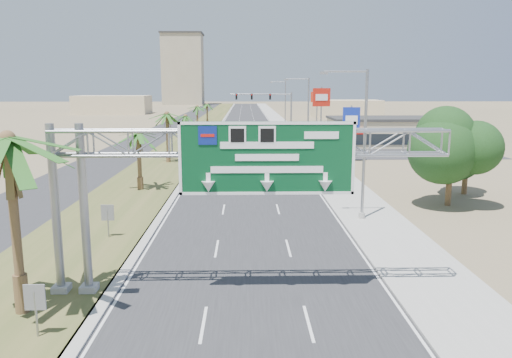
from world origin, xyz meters
The scene contains 30 objects.
road centered at (0.00, 110.00, 0.01)m, with size 12.00×300.00×0.02m, color #28282B.
sidewalk_right centered at (8.50, 110.00, 0.05)m, with size 4.00×300.00×0.10m, color #9E9B93.
median_grass centered at (-10.00, 110.00, 0.06)m, with size 7.00×300.00×0.12m, color #444F23.
opposing_road centered at (-17.00, 110.00, 0.01)m, with size 8.00×300.00×0.02m, color #28282B.
sign_gantry centered at (-1.06, 9.93, 6.06)m, with size 16.75×1.24×7.50m.
palm_near centered at (-9.20, 8.00, 6.93)m, with size 5.70×5.70×8.35m.
palm_row_b centered at (-9.50, 32.00, 4.90)m, with size 3.99×3.99×5.95m.
palm_row_c centered at (-9.50, 48.00, 5.66)m, with size 3.99×3.99×6.75m.
palm_row_d centered at (-9.50, 66.00, 4.42)m, with size 3.99×3.99×5.45m.
palm_row_e centered at (-9.50, 85.00, 5.09)m, with size 3.99×3.99×6.15m.
palm_row_f centered at (-9.50, 110.00, 4.71)m, with size 3.99×3.99×5.75m.
streetlight_near centered at (7.30, 22.00, 4.69)m, with size 3.27×0.44×10.00m.
streetlight_mid centered at (7.30, 52.00, 4.69)m, with size 3.27×0.44×10.00m.
streetlight_far centered at (7.30, 88.00, 4.69)m, with size 3.27×0.44×10.00m.
signal_mast centered at (5.17, 71.97, 4.85)m, with size 10.28×0.71×8.00m.
store_building centered at (22.00, 66.00, 2.00)m, with size 18.00×10.00×4.00m, color #CDB98B.
oak_near centered at (15.00, 26.00, 4.53)m, with size 4.50×4.50×6.80m.
oak_far centered at (18.00, 30.00, 3.82)m, with size 3.50×3.50×5.60m.
median_signback_a centered at (-7.80, 6.00, 1.45)m, with size 0.75×0.08×2.08m.
median_signback_b centered at (-8.50, 18.00, 1.45)m, with size 0.75×0.08×2.08m.
tower_distant centered at (-32.00, 250.00, 17.50)m, with size 20.00×16.00×35.00m, color gray.
building_distant_left centered at (-45.00, 160.00, 3.00)m, with size 24.00×14.00×6.00m, color #CDB98B.
building_distant_right centered at (30.00, 140.00, 2.50)m, with size 20.00×12.00×5.00m, color #CDB98B.
car_left_lane centered at (-2.99, 36.19, 0.67)m, with size 1.58×3.94×1.34m, color black.
car_mid_lane centered at (1.50, 58.75, 0.73)m, with size 1.54×4.42×1.46m, color maroon.
car_right_lane centered at (2.37, 76.53, 0.65)m, with size 2.16×4.68×1.30m, color gray.
car_far centered at (-4.77, 83.55, 0.76)m, with size 2.14×5.26×1.53m, color black.
pole_sign_red_near centered at (9.79, 56.37, 7.00)m, with size 2.41×0.82×8.91m.
pole_sign_blue centered at (12.14, 48.24, 4.82)m, with size 2.02×0.52×6.73m.
pole_sign_red_far centered at (12.21, 77.32, 6.50)m, with size 2.22×0.56×8.24m.
Camera 1 is at (-0.38, -10.61, 8.87)m, focal length 35.00 mm.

